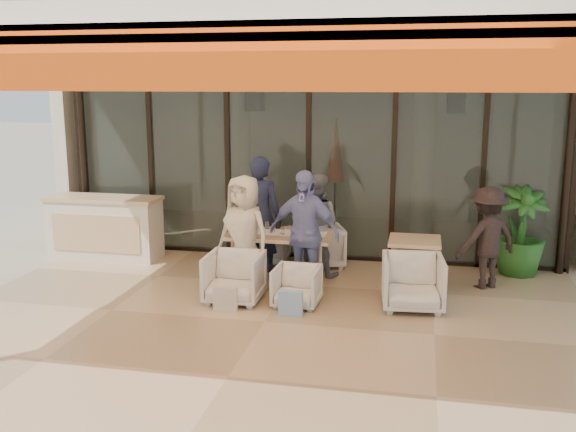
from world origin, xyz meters
name	(u,v)px	position (x,y,z in m)	size (l,w,h in m)	color
ground	(265,324)	(0.00, 0.00, 0.00)	(70.00, 70.00, 0.00)	#C6B293
terrace_floor	(265,323)	(0.00, 0.00, 0.01)	(8.00, 6.00, 0.01)	tan
terrace_structure	(256,45)	(0.00, -0.26, 3.25)	(8.00, 6.00, 3.40)	silver
glass_storefront	(309,162)	(0.00, 3.00, 1.60)	(8.08, 0.10, 3.20)	#9EADA3
interior_block	(330,115)	(0.01, 5.31, 2.23)	(9.05, 3.62, 3.52)	silver
host_counter	(105,227)	(-3.26, 2.30, 0.53)	(1.85, 0.65, 1.04)	silver
dining_table	(280,237)	(-0.16, 1.64, 0.69)	(1.50, 0.90, 0.93)	tan
chair_far_left	(268,244)	(-0.58, 2.58, 0.33)	(0.63, 0.59, 0.65)	silver
chair_far_right	(320,244)	(0.26, 2.58, 0.36)	(0.71, 0.66, 0.73)	silver
chair_near_left	(234,275)	(-0.58, 0.68, 0.37)	(0.72, 0.67, 0.74)	silver
chair_near_right	(297,285)	(0.26, 0.68, 0.30)	(0.57, 0.54, 0.59)	silver
diner_navy	(260,215)	(-0.58, 2.08, 0.90)	(0.65, 0.43, 1.79)	#171A33
diner_grey	(315,225)	(0.26, 2.08, 0.78)	(0.76, 0.59, 1.56)	slate
diner_cream	(244,234)	(-0.58, 1.18, 0.81)	(0.80, 0.52, 1.63)	beige
diner_periwinkle	(304,233)	(0.26, 1.18, 0.86)	(1.01, 0.42, 1.72)	#6D78B6
tote_bag_cream	(225,300)	(-0.58, 0.28, 0.17)	(0.30, 0.10, 0.34)	silver
tote_bag_blue	(291,304)	(0.26, 0.28, 0.17)	(0.30, 0.10, 0.34)	#99BFD8
side_table	(415,247)	(1.73, 1.63, 0.64)	(0.70, 0.70, 0.74)	tan
side_chair	(413,280)	(1.73, 0.88, 0.39)	(0.76, 0.71, 0.78)	silver
standing_woman	(487,238)	(2.71, 1.95, 0.73)	(0.94, 0.54, 1.45)	black
potted_palm	(520,232)	(3.26, 2.71, 0.68)	(0.76, 0.76, 1.35)	#1E5919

